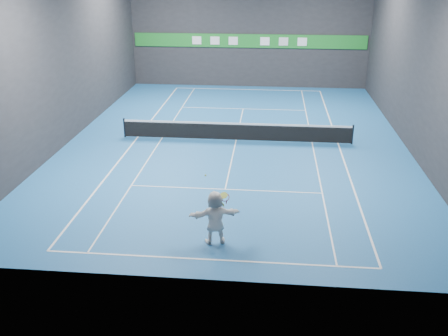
# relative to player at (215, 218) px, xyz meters

# --- Properties ---
(ground) EXTENTS (26.00, 26.00, 0.00)m
(ground) POSITION_rel_player_xyz_m (-0.07, 10.78, -0.96)
(ground) COLOR #1B5A99
(ground) RESTS_ON ground
(wall_back) EXTENTS (18.00, 0.10, 9.00)m
(wall_back) POSITION_rel_player_xyz_m (-0.07, 23.78, 3.54)
(wall_back) COLOR #262628
(wall_back) RESTS_ON ground
(wall_front) EXTENTS (18.00, 0.10, 9.00)m
(wall_front) POSITION_rel_player_xyz_m (-0.07, -2.22, 3.54)
(wall_front) COLOR #262628
(wall_front) RESTS_ON ground
(wall_left) EXTENTS (0.10, 26.00, 9.00)m
(wall_left) POSITION_rel_player_xyz_m (-9.07, 10.78, 3.54)
(wall_left) COLOR #262628
(wall_left) RESTS_ON ground
(wall_right) EXTENTS (0.10, 26.00, 9.00)m
(wall_right) POSITION_rel_player_xyz_m (8.93, 10.78, 3.54)
(wall_right) COLOR #262628
(wall_right) RESTS_ON ground
(baseline_near) EXTENTS (10.98, 0.08, 0.01)m
(baseline_near) POSITION_rel_player_xyz_m (-0.07, -1.11, -0.96)
(baseline_near) COLOR white
(baseline_near) RESTS_ON ground
(baseline_far) EXTENTS (10.98, 0.08, 0.01)m
(baseline_far) POSITION_rel_player_xyz_m (-0.07, 22.67, -0.96)
(baseline_far) COLOR white
(baseline_far) RESTS_ON ground
(sideline_doubles_left) EXTENTS (0.08, 23.78, 0.01)m
(sideline_doubles_left) POSITION_rel_player_xyz_m (-5.56, 10.78, -0.96)
(sideline_doubles_left) COLOR white
(sideline_doubles_left) RESTS_ON ground
(sideline_doubles_right) EXTENTS (0.08, 23.78, 0.01)m
(sideline_doubles_right) POSITION_rel_player_xyz_m (5.42, 10.78, -0.96)
(sideline_doubles_right) COLOR white
(sideline_doubles_right) RESTS_ON ground
(sideline_singles_left) EXTENTS (0.06, 23.78, 0.01)m
(sideline_singles_left) POSITION_rel_player_xyz_m (-4.18, 10.78, -0.96)
(sideline_singles_left) COLOR white
(sideline_singles_left) RESTS_ON ground
(sideline_singles_right) EXTENTS (0.06, 23.78, 0.01)m
(sideline_singles_right) POSITION_rel_player_xyz_m (4.04, 10.78, -0.96)
(sideline_singles_right) COLOR white
(sideline_singles_right) RESTS_ON ground
(service_line_near) EXTENTS (8.23, 0.06, 0.01)m
(service_line_near) POSITION_rel_player_xyz_m (-0.07, 4.38, -0.96)
(service_line_near) COLOR white
(service_line_near) RESTS_ON ground
(service_line_far) EXTENTS (8.23, 0.06, 0.01)m
(service_line_far) POSITION_rel_player_xyz_m (-0.07, 17.18, -0.96)
(service_line_far) COLOR white
(service_line_far) RESTS_ON ground
(center_service_line) EXTENTS (0.06, 12.80, 0.01)m
(center_service_line) POSITION_rel_player_xyz_m (-0.07, 10.78, -0.96)
(center_service_line) COLOR white
(center_service_line) RESTS_ON ground
(player) EXTENTS (1.87, 1.04, 1.92)m
(player) POSITION_rel_player_xyz_m (0.00, 0.00, 0.00)
(player) COLOR white
(player) RESTS_ON ground
(tennis_ball) EXTENTS (0.06, 0.06, 0.06)m
(tennis_ball) POSITION_rel_player_xyz_m (-0.32, 0.09, 1.52)
(tennis_ball) COLOR yellow
(tennis_ball) RESTS_ON player
(tennis_net) EXTENTS (12.50, 0.10, 1.07)m
(tennis_net) POSITION_rel_player_xyz_m (-0.07, 10.78, -0.42)
(tennis_net) COLOR black
(tennis_net) RESTS_ON ground
(sponsor_banner) EXTENTS (17.64, 0.11, 1.00)m
(sponsor_banner) POSITION_rel_player_xyz_m (-0.07, 23.71, 2.54)
(sponsor_banner) COLOR #1C8127
(sponsor_banner) RESTS_ON wall_back
(tennis_racket) EXTENTS (0.44, 0.33, 0.55)m
(tennis_racket) POSITION_rel_player_xyz_m (0.32, 0.05, 0.72)
(tennis_racket) COLOR red
(tennis_racket) RESTS_ON player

